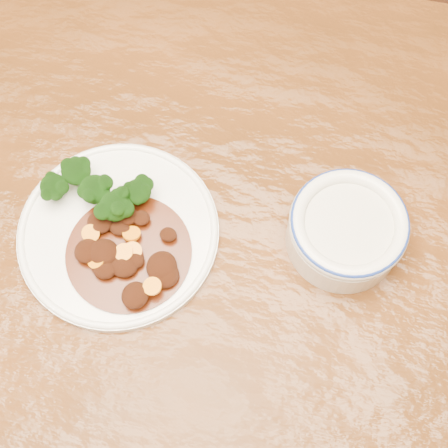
% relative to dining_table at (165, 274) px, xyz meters
% --- Properties ---
extents(ground, '(4.00, 4.00, 0.00)m').
position_rel_dining_table_xyz_m(ground, '(0.00, 0.00, -0.67)').
color(ground, '#451F11').
rests_on(ground, ground).
extents(dining_table, '(1.60, 1.07, 0.75)m').
position_rel_dining_table_xyz_m(dining_table, '(0.00, 0.00, 0.00)').
color(dining_table, '#592C0F').
rests_on(dining_table, ground).
extents(dinner_plate, '(0.24, 0.24, 0.01)m').
position_rel_dining_table_xyz_m(dinner_plate, '(-0.05, 0.01, 0.09)').
color(dinner_plate, white).
rests_on(dinner_plate, dining_table).
extents(broccoli_florets, '(0.13, 0.06, 0.04)m').
position_rel_dining_table_xyz_m(broccoli_florets, '(-0.09, 0.04, 0.11)').
color(broccoli_florets, '#5B8A47').
rests_on(broccoli_florets, dinner_plate).
extents(mince_stew, '(0.15, 0.15, 0.02)m').
position_rel_dining_table_xyz_m(mince_stew, '(-0.03, -0.02, 0.10)').
color(mince_stew, '#421707').
rests_on(mince_stew, dinner_plate).
extents(dip_bowl, '(0.13, 0.13, 0.06)m').
position_rel_dining_table_xyz_m(dip_bowl, '(0.20, 0.09, 0.11)').
color(dip_bowl, beige).
rests_on(dip_bowl, dining_table).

